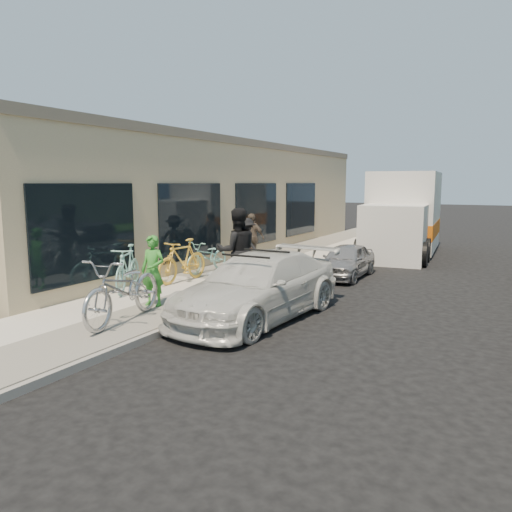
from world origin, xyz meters
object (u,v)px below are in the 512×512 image
at_px(man_standing, 237,251).
at_px(bystander_b, 251,238).
at_px(sandwich_board, 244,244).
at_px(sedan_white, 258,287).
at_px(bike_rack, 153,264).
at_px(tandem_bike, 124,289).
at_px(cruiser_bike_a, 128,268).
at_px(cruiser_bike_c, 183,261).
at_px(woman_rider, 153,271).
at_px(moving_truck, 403,218).
at_px(bystander_a, 246,244).
at_px(sedan_silver, 346,261).
at_px(cruiser_bike_b, 208,256).

bearing_deg(man_standing, bystander_b, -108.79).
height_order(sandwich_board, sedan_white, sedan_white).
height_order(man_standing, bystander_b, man_standing).
distance_m(bike_rack, tandem_bike, 3.32).
height_order(cruiser_bike_a, cruiser_bike_c, cruiser_bike_c).
bearing_deg(bike_rack, woman_rider, -49.95).
xyz_separation_m(sedan_white, tandem_bike, (-1.81, -1.85, 0.11)).
distance_m(sedan_white, moving_truck, 11.00).
xyz_separation_m(sedan_white, bystander_a, (-2.64, 4.13, 0.27)).
bearing_deg(sedan_white, moving_truck, 92.91).
bearing_deg(tandem_bike, bike_rack, 111.47).
xyz_separation_m(sedan_silver, tandem_bike, (-1.94, -6.95, 0.28)).
bearing_deg(sedan_silver, cruiser_bike_b, -153.07).
height_order(bike_rack, bystander_b, bystander_b).
xyz_separation_m(tandem_bike, bystander_a, (-0.83, 5.98, 0.16)).
xyz_separation_m(sedan_white, cruiser_bike_c, (-3.16, 1.73, 0.05)).
height_order(cruiser_bike_a, bystander_a, bystander_a).
xyz_separation_m(sedan_white, moving_truck, (0.43, 10.97, 0.73)).
bearing_deg(sedan_white, tandem_bike, -129.20).
bearing_deg(woman_rider, bike_rack, 123.89).
height_order(sedan_white, sedan_silver, sedan_white).
xyz_separation_m(bystander_a, bystander_b, (-0.56, 1.33, 0.02)).
bearing_deg(cruiser_bike_b, cruiser_bike_a, -89.21).
bearing_deg(sedan_silver, sedan_white, -92.32).
relative_size(moving_truck, tandem_bike, 2.80).
distance_m(moving_truck, cruiser_bike_c, 9.94).
bearing_deg(cruiser_bike_b, bystander_a, 54.55).
bearing_deg(woman_rider, bystander_a, 89.69).
bearing_deg(sedan_white, man_standing, 139.72).
height_order(cruiser_bike_c, bystander_b, bystander_b).
bearing_deg(bike_rack, bystander_b, 85.86).
relative_size(moving_truck, cruiser_bike_c, 3.54).
distance_m(cruiser_bike_b, cruiser_bike_c, 1.53).
xyz_separation_m(man_standing, cruiser_bike_b, (-2.19, 2.01, -0.54)).
xyz_separation_m(sedan_silver, bystander_a, (-2.77, -0.97, 0.43)).
relative_size(sandwich_board, cruiser_bike_c, 0.51).
relative_size(moving_truck, cruiser_bike_a, 3.60).
height_order(sedan_white, cruiser_bike_b, sedan_white).
xyz_separation_m(bike_rack, sedan_silver, (3.65, 4.11, -0.21)).
bearing_deg(sedan_white, cruiser_bike_a, -178.08).
relative_size(man_standing, bystander_b, 1.25).
distance_m(cruiser_bike_b, bystander_a, 1.22).
height_order(moving_truck, cruiser_bike_b, moving_truck).
bearing_deg(sedan_white, bystander_b, 125.43).
relative_size(cruiser_bike_a, cruiser_bike_b, 1.05).
bearing_deg(sandwich_board, cruiser_bike_a, -77.95).
bearing_deg(sedan_white, woman_rider, -158.37).
bearing_deg(moving_truck, man_standing, -105.04).
bearing_deg(cruiser_bike_c, bike_rack, -111.65).
height_order(bike_rack, man_standing, man_standing).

